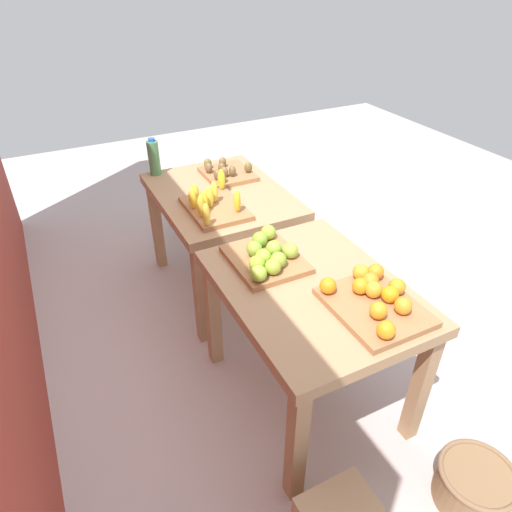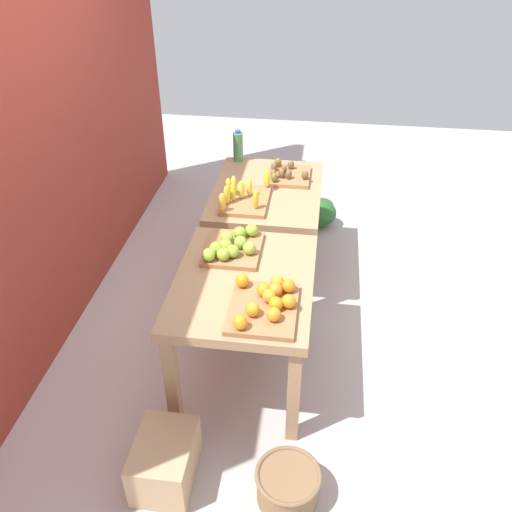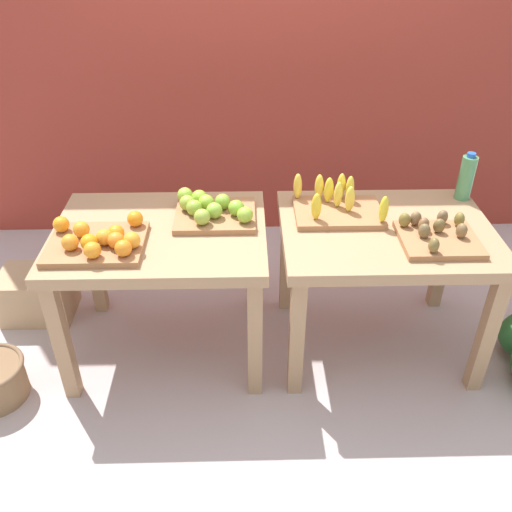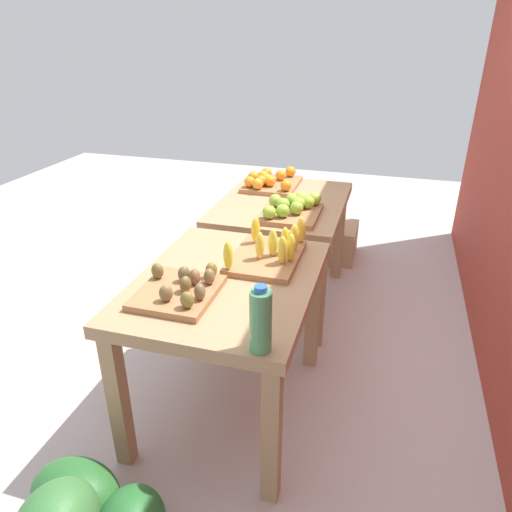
{
  "view_description": "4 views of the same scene",
  "coord_description": "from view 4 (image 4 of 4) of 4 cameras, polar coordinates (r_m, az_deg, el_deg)",
  "views": [
    {
      "loc": [
        -1.96,
        1.0,
        2.07
      ],
      "look_at": [
        0.05,
        -0.01,
        0.55
      ],
      "focal_mm": 31.98,
      "sensor_mm": 36.0,
      "label": 1
    },
    {
      "loc": [
        -3.0,
        -0.4,
        2.63
      ],
      "look_at": [
        -0.06,
        -0.0,
        0.58
      ],
      "focal_mm": 37.72,
      "sensor_mm": 36.0,
      "label": 2
    },
    {
      "loc": [
        -0.14,
        -2.29,
        2.13
      ],
      "look_at": [
        -0.09,
        -0.0,
        0.6
      ],
      "focal_mm": 38.27,
      "sensor_mm": 36.0,
      "label": 3
    },
    {
      "loc": [
        2.35,
        0.66,
        1.8
      ],
      "look_at": [
        -0.01,
        -0.03,
        0.6
      ],
      "focal_mm": 33.29,
      "sensor_mm": 36.0,
      "label": 4
    }
  ],
  "objects": [
    {
      "name": "ground_plane",
      "position": [
        3.03,
        0.41,
        -10.4
      ],
      "size": [
        8.0,
        8.0,
        0.0
      ],
      "primitive_type": "plane",
      "color": "#B9A8A6"
    },
    {
      "name": "apple_bin",
      "position": [
        2.89,
        4.28,
        5.76
      ],
      "size": [
        0.41,
        0.34,
        0.11
      ],
      "color": "#A26D44",
      "rests_on": "display_table_left"
    },
    {
      "name": "water_bottle",
      "position": [
        1.65,
        0.56,
        -7.76
      ],
      "size": [
        0.08,
        0.08,
        0.26
      ],
      "color": "#4C8C59",
      "rests_on": "display_table_right"
    },
    {
      "name": "kiwi_bin",
      "position": [
        2.04,
        -8.96,
        -3.93
      ],
      "size": [
        0.36,
        0.32,
        0.1
      ],
      "color": "#A26D44",
      "rests_on": "display_table_right"
    },
    {
      "name": "orange_bin",
      "position": [
        3.41,
        1.69,
        8.95
      ],
      "size": [
        0.46,
        0.37,
        0.11
      ],
      "color": "#A26D44",
      "rests_on": "display_table_left"
    },
    {
      "name": "display_table_right",
      "position": [
        2.23,
        -3.5,
        -5.19
      ],
      "size": [
        1.04,
        0.8,
        0.76
      ],
      "color": "#A7815A",
      "rests_on": "ground_plane"
    },
    {
      "name": "cardboard_produce_box",
      "position": [
        4.09,
        9.79,
        1.72
      ],
      "size": [
        0.4,
        0.3,
        0.29
      ],
      "primitive_type": "cube",
      "color": "tan",
      "rests_on": "ground_plane"
    },
    {
      "name": "banana_crate",
      "position": [
        2.31,
        1.62,
        0.54
      ],
      "size": [
        0.45,
        0.32,
        0.17
      ],
      "color": "#A26D44",
      "rests_on": "display_table_right"
    },
    {
      "name": "wicker_basket",
      "position": [
        4.24,
        1.09,
        2.52
      ],
      "size": [
        0.34,
        0.34,
        0.21
      ],
      "color": "olive",
      "rests_on": "ground_plane"
    },
    {
      "name": "display_table_left",
      "position": [
        3.2,
        3.21,
        4.83
      ],
      "size": [
        1.04,
        0.8,
        0.76
      ],
      "color": "#A7815A",
      "rests_on": "ground_plane"
    }
  ]
}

